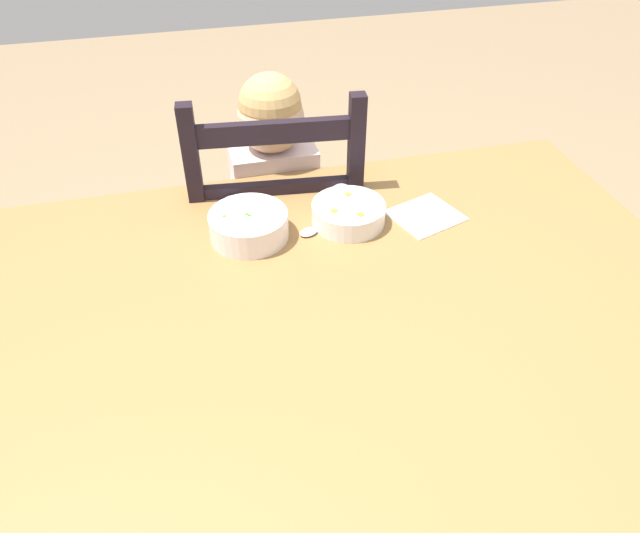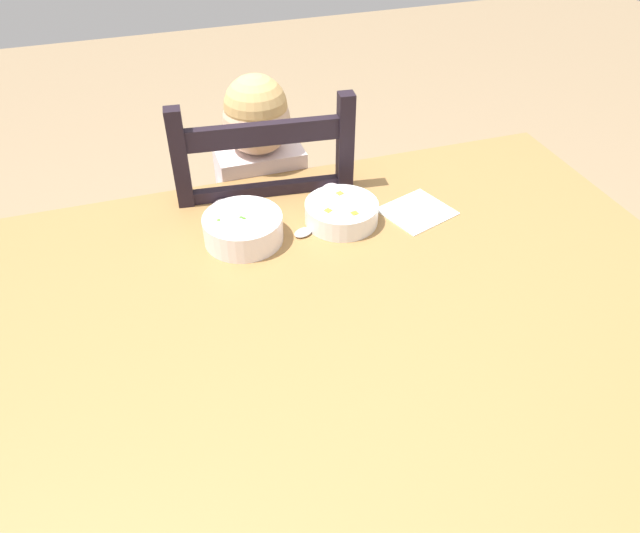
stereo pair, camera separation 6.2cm
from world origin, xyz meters
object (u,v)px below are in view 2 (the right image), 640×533
(child_figure, at_px, (264,198))
(spoon, at_px, (310,229))
(bowl_of_carrots, at_px, (341,212))
(bowl_of_peas, at_px, (243,228))
(dining_chair, at_px, (265,249))
(dining_table, at_px, (332,345))

(child_figure, bearing_deg, spoon, -83.66)
(bowl_of_carrots, bearing_deg, bowl_of_peas, 179.99)
(dining_chair, xyz_separation_m, child_figure, (0.01, -0.00, 0.17))
(bowl_of_peas, height_order, spoon, bowl_of_peas)
(spoon, bearing_deg, dining_table, -98.58)
(child_figure, distance_m, spoon, 0.32)
(dining_table, relative_size, child_figure, 1.59)
(bowl_of_peas, bearing_deg, dining_table, -69.65)
(dining_table, height_order, bowl_of_peas, bowl_of_peas)
(child_figure, distance_m, bowl_of_peas, 0.34)
(child_figure, bearing_deg, dining_table, -90.67)
(dining_chair, height_order, child_figure, dining_chair)
(dining_table, relative_size, spoon, 11.47)
(dining_chair, bearing_deg, spoon, -82.74)
(dining_table, height_order, child_figure, child_figure)
(bowl_of_peas, xyz_separation_m, spoon, (0.15, -0.01, -0.03))
(bowl_of_peas, height_order, bowl_of_carrots, bowl_of_peas)
(dining_chair, height_order, bowl_of_carrots, dining_chair)
(dining_chair, relative_size, bowl_of_peas, 5.65)
(dining_table, bearing_deg, dining_chair, 89.88)
(bowl_of_peas, relative_size, bowl_of_carrots, 1.04)
(dining_table, distance_m, bowl_of_carrots, 0.32)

